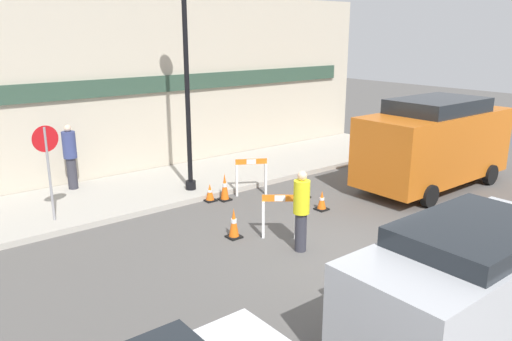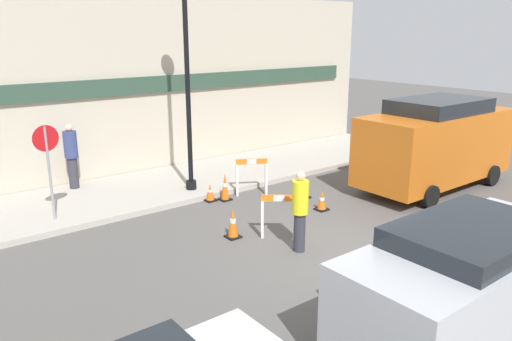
# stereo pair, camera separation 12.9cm
# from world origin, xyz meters

# --- Properties ---
(ground_plane) EXTENTS (60.00, 60.00, 0.00)m
(ground_plane) POSITION_xyz_m (0.00, 0.00, 0.00)
(ground_plane) COLOR #565451
(sidewalk_slab) EXTENTS (18.00, 3.34, 0.14)m
(sidewalk_slab) POSITION_xyz_m (0.00, 6.17, 0.07)
(sidewalk_slab) COLOR #ADA89E
(sidewalk_slab) RESTS_ON ground_plane
(storefront_facade) EXTENTS (18.00, 0.22, 5.50)m
(storefront_facade) POSITION_xyz_m (0.00, 7.92, 2.75)
(storefront_facade) COLOR #BCB29E
(storefront_facade) RESTS_ON ground_plane
(streetlamp_post) EXTENTS (0.44, 0.44, 6.50)m
(streetlamp_post) POSITION_xyz_m (-0.29, 5.22, 4.24)
(streetlamp_post) COLOR black
(streetlamp_post) RESTS_ON sidewalk_slab
(stop_sign) EXTENTS (0.60, 0.10, 2.23)m
(stop_sign) POSITION_xyz_m (-4.01, 5.20, 1.64)
(stop_sign) COLOR gray
(stop_sign) RESTS_ON sidewalk_slab
(barricade_0) EXTENTS (0.82, 0.54, 1.03)m
(barricade_0) POSITION_xyz_m (0.97, 4.11, 0.56)
(barricade_0) COLOR white
(barricade_0) RESTS_ON ground_plane
(barricade_1) EXTENTS (0.69, 0.59, 0.99)m
(barricade_1) POSITION_xyz_m (-0.36, 1.41, 0.53)
(barricade_1) COLOR white
(barricade_1) RESTS_ON ground_plane
(traffic_cone_0) EXTENTS (0.30, 0.30, 0.75)m
(traffic_cone_0) POSITION_xyz_m (0.14, 4.21, 0.36)
(traffic_cone_0) COLOR black
(traffic_cone_0) RESTS_ON ground_plane
(traffic_cone_1) EXTENTS (0.30, 0.30, 0.50)m
(traffic_cone_1) POSITION_xyz_m (1.64, 2.06, 0.24)
(traffic_cone_1) COLOR black
(traffic_cone_1) RESTS_ON ground_plane
(traffic_cone_2) EXTENTS (0.30, 0.30, 0.61)m
(traffic_cone_2) POSITION_xyz_m (1.94, 3.03, 0.30)
(traffic_cone_2) COLOR black
(traffic_cone_2) RESTS_ON ground_plane
(traffic_cone_3) EXTENTS (0.30, 0.30, 0.68)m
(traffic_cone_3) POSITION_xyz_m (-1.16, 2.02, 0.33)
(traffic_cone_3) COLOR black
(traffic_cone_3) RESTS_ON ground_plane
(traffic_cone_4) EXTENTS (0.30, 0.30, 0.48)m
(traffic_cone_4) POSITION_xyz_m (-0.20, 4.40, 0.23)
(traffic_cone_4) COLOR black
(traffic_cone_4) RESTS_ON ground_plane
(person_worker) EXTENTS (0.44, 0.44, 1.71)m
(person_worker) POSITION_xyz_m (-0.47, 0.62, 0.92)
(person_worker) COLOR #33333D
(person_worker) RESTS_ON ground_plane
(person_pedestrian) EXTENTS (0.47, 0.47, 1.81)m
(person_pedestrian) POSITION_xyz_m (-2.82, 7.32, 1.11)
(person_pedestrian) COLOR #33333D
(person_pedestrian) RESTS_ON sidewalk_slab
(parked_car_1) EXTENTS (4.26, 1.86, 1.83)m
(parked_car_1) POSITION_xyz_m (-0.71, -3.11, 1.02)
(parked_car_1) COLOR #B7BABF
(parked_car_1) RESTS_ON ground_plane
(work_van) EXTENTS (5.07, 2.11, 2.58)m
(work_van) POSITION_xyz_m (5.52, 1.44, 1.39)
(work_van) COLOR #D16619
(work_van) RESTS_ON ground_plane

